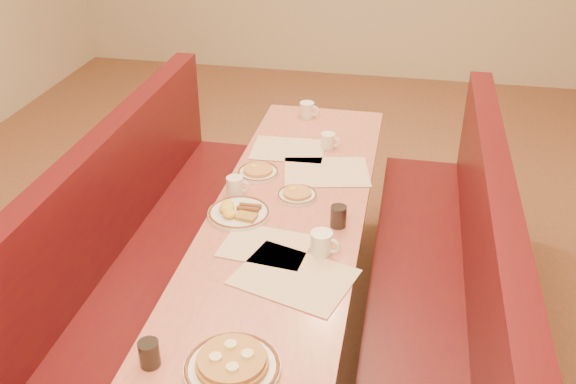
% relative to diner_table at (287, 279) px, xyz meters
% --- Properties ---
extents(ground, '(8.00, 8.00, 0.00)m').
position_rel_diner_table_xyz_m(ground, '(0.00, 0.00, -0.37)').
color(ground, '#9E6647').
rests_on(ground, ground).
extents(diner_table, '(0.70, 2.50, 0.75)m').
position_rel_diner_table_xyz_m(diner_table, '(0.00, 0.00, 0.00)').
color(diner_table, black).
rests_on(diner_table, ground).
extents(booth_left, '(0.55, 2.50, 1.05)m').
position_rel_diner_table_xyz_m(booth_left, '(-0.73, 0.00, -0.01)').
color(booth_left, '#4C3326').
rests_on(booth_left, ground).
extents(booth_right, '(0.55, 2.50, 1.05)m').
position_rel_diner_table_xyz_m(booth_right, '(0.73, 0.00, -0.01)').
color(booth_right, '#4C3326').
rests_on(booth_right, ground).
extents(placemat_near_left, '(0.39, 0.31, 0.00)m').
position_rel_diner_table_xyz_m(placemat_near_left, '(-0.04, -0.27, 0.38)').
color(placemat_near_left, beige).
rests_on(placemat_near_left, diner_table).
extents(placemat_near_right, '(0.52, 0.45, 0.00)m').
position_rel_diner_table_xyz_m(placemat_near_right, '(0.12, -0.46, 0.38)').
color(placemat_near_right, beige).
rests_on(placemat_near_right, diner_table).
extents(placemat_far_left, '(0.40, 0.31, 0.00)m').
position_rel_diner_table_xyz_m(placemat_far_left, '(-0.12, 0.64, 0.38)').
color(placemat_far_left, beige).
rests_on(placemat_far_left, diner_table).
extents(placemat_far_right, '(0.48, 0.40, 0.00)m').
position_rel_diner_table_xyz_m(placemat_far_right, '(0.12, 0.42, 0.38)').
color(placemat_far_right, beige).
rests_on(placemat_far_right, diner_table).
extents(pancake_plate, '(0.32, 0.32, 0.07)m').
position_rel_diner_table_xyz_m(pancake_plate, '(0.01, -0.98, 0.40)').
color(pancake_plate, white).
rests_on(pancake_plate, diner_table).
extents(eggs_plate, '(0.28, 0.28, 0.06)m').
position_rel_diner_table_xyz_m(eggs_plate, '(-0.21, -0.06, 0.39)').
color(eggs_plate, white).
rests_on(eggs_plate, diner_table).
extents(extra_plate_mid, '(0.19, 0.19, 0.04)m').
position_rel_diner_table_xyz_m(extra_plate_mid, '(0.02, 0.15, 0.39)').
color(extra_plate_mid, white).
rests_on(extra_plate_mid, diner_table).
extents(extra_plate_far, '(0.21, 0.21, 0.04)m').
position_rel_diner_table_xyz_m(extra_plate_far, '(-0.22, 0.34, 0.39)').
color(extra_plate_far, white).
rests_on(extra_plate_far, diner_table).
extents(coffee_mug_a, '(0.13, 0.09, 0.10)m').
position_rel_diner_table_xyz_m(coffee_mug_a, '(0.20, -0.28, 0.43)').
color(coffee_mug_a, white).
rests_on(coffee_mug_a, diner_table).
extents(coffee_mug_b, '(0.11, 0.08, 0.09)m').
position_rel_diner_table_xyz_m(coffee_mug_b, '(-0.28, 0.13, 0.42)').
color(coffee_mug_b, white).
rests_on(coffee_mug_b, diner_table).
extents(coffee_mug_c, '(0.11, 0.08, 0.08)m').
position_rel_diner_table_xyz_m(coffee_mug_c, '(0.09, 0.71, 0.42)').
color(coffee_mug_c, white).
rests_on(coffee_mug_c, diner_table).
extents(coffee_mug_d, '(0.12, 0.09, 0.09)m').
position_rel_diner_table_xyz_m(coffee_mug_d, '(-0.09, 1.10, 0.42)').
color(coffee_mug_d, white).
rests_on(coffee_mug_d, diner_table).
extents(soda_tumbler_near, '(0.07, 0.07, 0.10)m').
position_rel_diner_table_xyz_m(soda_tumbler_near, '(-0.26, -1.01, 0.42)').
color(soda_tumbler_near, black).
rests_on(soda_tumbler_near, diner_table).
extents(soda_tumbler_mid, '(0.07, 0.07, 0.10)m').
position_rel_diner_table_xyz_m(soda_tumbler_mid, '(0.24, -0.06, 0.42)').
color(soda_tumbler_mid, black).
rests_on(soda_tumbler_mid, diner_table).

